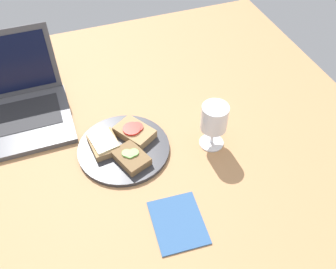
# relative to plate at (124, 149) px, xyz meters

# --- Properties ---
(wooden_table) EXTENTS (1.40, 1.40, 0.03)m
(wooden_table) POSITION_rel_plate_xyz_m (0.05, -0.03, -0.02)
(wooden_table) COLOR #B27F51
(wooden_table) RESTS_ON ground
(plate) EXTENTS (0.26, 0.26, 0.01)m
(plate) POSITION_rel_plate_xyz_m (0.00, 0.00, 0.00)
(plate) COLOR #333338
(plate) RESTS_ON wooden_table
(sandwich_with_cheese) EXTENTS (0.08, 0.10, 0.03)m
(sandwich_with_cheese) POSITION_rel_plate_xyz_m (-0.05, 0.02, 0.02)
(sandwich_with_cheese) COLOR #A88456
(sandwich_with_cheese) RESTS_ON plate
(sandwich_with_cucumber) EXTENTS (0.10, 0.11, 0.03)m
(sandwich_with_cucumber) POSITION_rel_plate_xyz_m (0.01, -0.05, 0.02)
(sandwich_with_cucumber) COLOR brown
(sandwich_with_cucumber) RESTS_ON plate
(sandwich_with_tomato) EXTENTS (0.12, 0.13, 0.03)m
(sandwich_with_tomato) POSITION_rel_plate_xyz_m (0.04, 0.03, 0.02)
(sandwich_with_tomato) COLOR #A88456
(sandwich_with_tomato) RESTS_ON plate
(wine_glass) EXTENTS (0.07, 0.07, 0.14)m
(wine_glass) POSITION_rel_plate_xyz_m (0.24, -0.06, 0.09)
(wine_glass) COLOR white
(wine_glass) RESTS_ON wooden_table
(laptop) EXTENTS (0.31, 0.31, 0.22)m
(laptop) POSITION_rel_plate_xyz_m (-0.27, 0.25, 0.04)
(laptop) COLOR #4C4C51
(laptop) RESTS_ON wooden_table
(napkin) EXTENTS (0.13, 0.16, 0.00)m
(napkin) POSITION_rel_plate_xyz_m (0.06, -0.27, -0.00)
(napkin) COLOR #33598C
(napkin) RESTS_ON wooden_table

